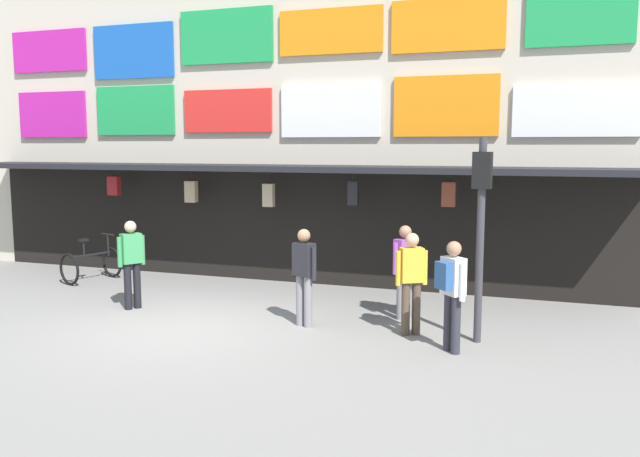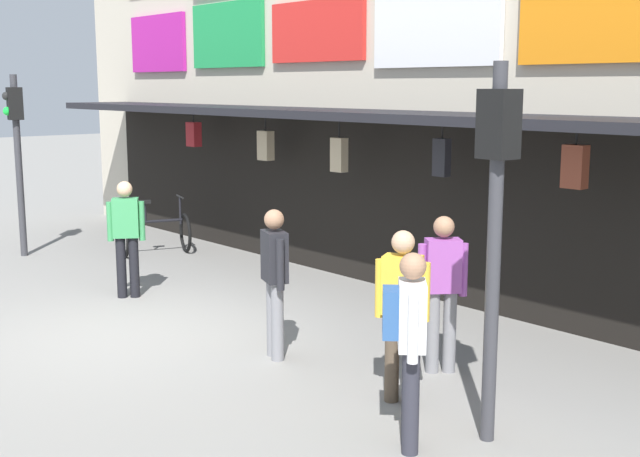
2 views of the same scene
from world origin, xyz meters
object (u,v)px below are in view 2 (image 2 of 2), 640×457
pedestrian_in_white (126,232)px  pedestrian_in_black (442,285)px  pedestrian_in_yellow (275,275)px  traffic_light_far (497,193)px  traffic_light_near (16,136)px  pedestrian_in_purple (402,307)px  bicycle_parked (156,233)px  pedestrian_in_red (409,336)px

pedestrian_in_white → pedestrian_in_black: bearing=11.2°
pedestrian_in_yellow → traffic_light_far: bearing=1.2°
traffic_light_near → pedestrian_in_black: (8.89, 1.00, -1.19)m
traffic_light_near → traffic_light_far: 10.26m
pedestrian_in_purple → bicycle_parked: bearing=167.0°
traffic_light_far → pedestrian_in_red: (-0.33, -0.67, -1.16)m
pedestrian_in_red → pedestrian_in_yellow: (-2.56, 0.61, -0.04)m
bicycle_parked → traffic_light_far: bearing=-11.7°
pedestrian_in_black → pedestrian_in_red: bearing=-57.6°
traffic_light_far → pedestrian_in_black: bearing=144.5°
pedestrian_in_black → pedestrian_in_red: same height
traffic_light_far → pedestrian_in_white: traffic_light_far is taller
pedestrian_in_white → pedestrian_in_yellow: 3.49m
pedestrian_in_black → pedestrian_in_yellow: same height
pedestrian_in_purple → pedestrian_in_black: bearing=108.0°
pedestrian_in_red → traffic_light_far: bearing=63.6°
pedestrian_in_white → pedestrian_in_yellow: bearing=-0.8°
pedestrian_in_purple → pedestrian_in_yellow: bearing=-176.9°
traffic_light_near → pedestrian_in_white: (3.88, 0.01, -1.19)m
pedestrian_in_black → bicycle_parked: bearing=173.5°
traffic_light_near → pedestrian_in_purple: (9.19, 0.06, -1.19)m
traffic_light_near → pedestrian_in_red: 10.02m
pedestrian_in_black → pedestrian_in_yellow: 1.84m
traffic_light_near → pedestrian_in_yellow: 7.46m
pedestrian_in_red → pedestrian_in_white: 6.08m
traffic_light_near → pedestrian_in_black: traffic_light_near is taller
bicycle_parked → pedestrian_in_red: size_ratio=0.79×
traffic_light_near → pedestrian_in_yellow: bearing=-0.3°
traffic_light_near → pedestrian_in_black: 9.02m
pedestrian_in_red → pedestrian_in_purple: bearing=136.2°
traffic_light_far → pedestrian_in_white: 6.49m
traffic_light_near → pedestrian_in_white: size_ratio=1.90×
pedestrian_in_yellow → pedestrian_in_purple: size_ratio=1.00×
pedestrian_in_white → pedestrian_in_purple: 5.31m
pedestrian_in_white → pedestrian_in_yellow: (3.49, -0.05, 0.00)m
pedestrian_in_black → pedestrian_in_red: (1.04, -1.65, 0.04)m
bicycle_parked → pedestrian_in_white: pedestrian_in_white is taller
pedestrian_in_yellow → pedestrian_in_purple: same height
pedestrian_in_black → pedestrian_in_white: (-5.00, -0.99, 0.00)m
bicycle_parked → pedestrian_in_purple: size_ratio=0.79×
pedestrian_in_red → pedestrian_in_black: bearing=122.4°
pedestrian_in_white → pedestrian_in_purple: same height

